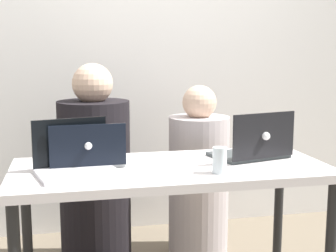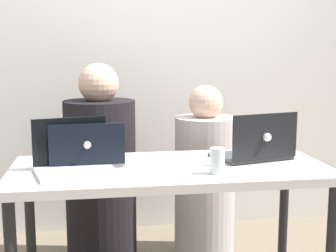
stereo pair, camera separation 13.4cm
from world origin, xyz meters
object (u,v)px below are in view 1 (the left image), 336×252
object	(u,v)px
laptop_back_right	(254,148)
water_glass_right	(220,162)
person_on_left	(95,177)
laptop_back_left	(87,157)
person_on_right	(199,181)
laptop_front_left	(75,162)

from	to	relation	value
laptop_back_right	water_glass_right	bearing A→B (deg)	28.50
person_on_left	laptop_back_left	bearing A→B (deg)	99.75
person_on_left	laptop_back_right	size ratio (longest dim) A/B	2.96
person_on_right	laptop_back_left	xyz separation A→B (m)	(-0.71, -0.57, 0.31)
laptop_back_left	laptop_back_right	distance (m)	0.82
laptop_back_left	person_on_left	bearing A→B (deg)	-98.54
person_on_left	person_on_right	distance (m)	0.64
person_on_right	person_on_left	bearing A→B (deg)	-13.22
laptop_back_left	laptop_front_left	world-z (taller)	laptop_front_left
laptop_back_left	water_glass_right	bearing A→B (deg)	154.30
laptop_back_right	water_glass_right	xyz separation A→B (m)	(-0.26, -0.24, -0.00)
laptop_front_left	laptop_back_right	bearing A→B (deg)	-7.55
person_on_right	laptop_front_left	size ratio (longest dim) A/B	2.77
laptop_back_right	water_glass_right	world-z (taller)	laptop_back_right
laptop_front_left	water_glass_right	xyz separation A→B (m)	(0.62, -0.14, -0.00)
person_on_left	laptop_front_left	distance (m)	0.73
laptop_front_left	water_glass_right	distance (m)	0.64
laptop_back_right	water_glass_right	distance (m)	0.35
laptop_back_left	water_glass_right	xyz separation A→B (m)	(0.57, -0.25, 0.00)
laptop_front_left	person_on_left	bearing A→B (deg)	65.81
laptop_front_left	laptop_back_right	size ratio (longest dim) A/B	0.95
person_on_right	water_glass_right	distance (m)	0.89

